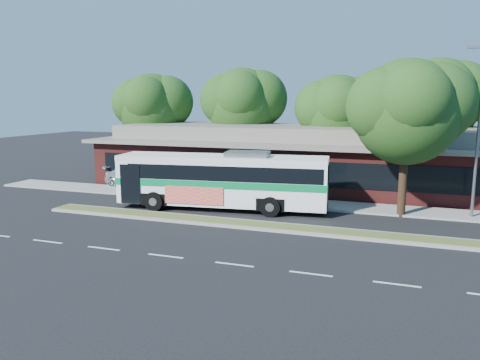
{
  "coord_description": "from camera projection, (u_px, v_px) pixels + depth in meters",
  "views": [
    {
      "loc": [
        5.98,
        -21.29,
        6.28
      ],
      "look_at": [
        -2.42,
        2.5,
        2.0
      ],
      "focal_mm": 35.0,
      "sensor_mm": 36.0,
      "label": 1
    }
  ],
  "objects": [
    {
      "name": "tree_bg_d",
      "position": [
        443.0,
        99.0,
        33.98
      ],
      "size": [
        6.91,
        6.2,
        9.37
      ],
      "color": "black",
      "rests_on": "ground"
    },
    {
      "name": "transit_bus",
      "position": [
        223.0,
        177.0,
        27.19
      ],
      "size": [
        12.44,
        4.14,
        3.43
      ],
      "rotation": [
        0.0,
        0.0,
        0.13
      ],
      "color": "white",
      "rests_on": "ground"
    },
    {
      "name": "median_strip",
      "position": [
        273.0,
        227.0,
        23.35
      ],
      "size": [
        26.0,
        1.1,
        0.15
      ],
      "primitive_type": "cube",
      "color": "#4A5323",
      "rests_on": "ground"
    },
    {
      "name": "sedan",
      "position": [
        137.0,
        178.0,
        33.96
      ],
      "size": [
        5.66,
        3.4,
        1.54
      ],
      "primitive_type": "imported",
      "rotation": [
        0.0,
        0.0,
        1.32
      ],
      "color": "silver",
      "rests_on": "ground"
    },
    {
      "name": "sidewalk",
      "position": [
        298.0,
        203.0,
        28.75
      ],
      "size": [
        44.0,
        2.6,
        0.12
      ],
      "primitive_type": "cube",
      "color": "gray",
      "rests_on": "ground"
    },
    {
      "name": "plaza_building",
      "position": [
        318.0,
        158.0,
        34.53
      ],
      "size": [
        33.2,
        11.2,
        4.45
      ],
      "color": "maroon",
      "rests_on": "ground"
    },
    {
      "name": "tree_bg_a",
      "position": [
        157.0,
        106.0,
        40.69
      ],
      "size": [
        6.47,
        5.8,
        8.63
      ],
      "color": "black",
      "rests_on": "ground"
    },
    {
      "name": "sidewalk_tree",
      "position": [
        415.0,
        110.0,
        24.78
      ],
      "size": [
        6.28,
        5.63,
        8.51
      ],
      "color": "black",
      "rests_on": "ground"
    },
    {
      "name": "ground",
      "position": [
        270.0,
        231.0,
        22.81
      ],
      "size": [
        120.0,
        120.0,
        0.0
      ],
      "primitive_type": "plane",
      "color": "black",
      "rests_on": "ground"
    },
    {
      "name": "tree_bg_c",
      "position": [
        343.0,
        110.0,
        35.48
      ],
      "size": [
        6.24,
        5.6,
        8.26
      ],
      "color": "black",
      "rests_on": "ground"
    },
    {
      "name": "parking_lot",
      "position": [
        90.0,
        179.0,
        38.01
      ],
      "size": [
        14.0,
        12.0,
        0.01
      ],
      "primitive_type": "cube",
      "color": "black",
      "rests_on": "ground"
    },
    {
      "name": "lamp_post",
      "position": [
        478.0,
        128.0,
        24.43
      ],
      "size": [
        0.93,
        0.18,
        9.07
      ],
      "color": "slate",
      "rests_on": "ground"
    },
    {
      "name": "tree_bg_b",
      "position": [
        248.0,
        103.0,
        38.95
      ],
      "size": [
        6.69,
        6.0,
        9.0
      ],
      "color": "black",
      "rests_on": "ground"
    }
  ]
}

